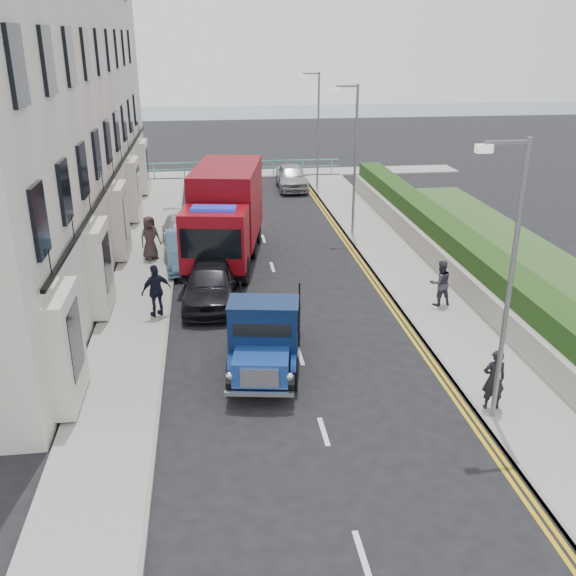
# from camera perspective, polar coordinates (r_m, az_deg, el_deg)

# --- Properties ---
(ground) EXTENTS (120.00, 120.00, 0.00)m
(ground) POSITION_cam_1_polar(r_m,az_deg,el_deg) (17.71, 2.02, -9.03)
(ground) COLOR black
(ground) RESTS_ON ground
(pavement_west) EXTENTS (2.40, 38.00, 0.12)m
(pavement_west) POSITION_cam_1_polar(r_m,az_deg,el_deg) (25.78, -12.74, 0.71)
(pavement_west) COLOR gray
(pavement_west) RESTS_ON ground
(pavement_east) EXTENTS (2.60, 38.00, 0.12)m
(pavement_east) POSITION_cam_1_polar(r_m,az_deg,el_deg) (26.82, 10.16, 1.73)
(pavement_east) COLOR gray
(pavement_east) RESTS_ON ground
(promenade) EXTENTS (30.00, 2.50, 0.12)m
(promenade) POSITION_cam_1_polar(r_m,az_deg,el_deg) (45.01, -3.97, 10.07)
(promenade) COLOR gray
(promenade) RESTS_ON ground
(sea_plane) EXTENTS (120.00, 120.00, 0.00)m
(sea_plane) POSITION_cam_1_polar(r_m,az_deg,el_deg) (75.61, -5.50, 14.66)
(sea_plane) COLOR slate
(sea_plane) RESTS_ON ground
(terrace_west) EXTENTS (6.31, 30.20, 14.25)m
(terrace_west) POSITION_cam_1_polar(r_m,az_deg,el_deg) (28.93, -22.07, 16.44)
(terrace_west) COLOR silver
(terrace_west) RESTS_ON ground
(garden_east) EXTENTS (1.45, 28.00, 1.75)m
(garden_east) POSITION_cam_1_polar(r_m,az_deg,el_deg) (27.18, 14.13, 3.55)
(garden_east) COLOR #B2AD9E
(garden_east) RESTS_ON ground
(seafront_railing) EXTENTS (13.00, 0.08, 1.11)m
(seafront_railing) POSITION_cam_1_polar(r_m,az_deg,el_deg) (44.12, -3.93, 10.53)
(seafront_railing) COLOR #59B2A5
(seafront_railing) RESTS_ON ground
(lamp_near) EXTENTS (1.23, 0.18, 7.00)m
(lamp_near) POSITION_cam_1_polar(r_m,az_deg,el_deg) (15.50, 18.88, 1.49)
(lamp_near) COLOR slate
(lamp_near) RESTS_ON ground
(lamp_mid) EXTENTS (1.23, 0.18, 7.00)m
(lamp_mid) POSITION_cam_1_polar(r_m,az_deg,el_deg) (30.22, 5.78, 11.93)
(lamp_mid) COLOR slate
(lamp_mid) RESTS_ON ground
(lamp_far) EXTENTS (1.23, 0.18, 7.00)m
(lamp_far) POSITION_cam_1_polar(r_m,az_deg,el_deg) (39.92, 2.53, 14.35)
(lamp_far) COLOR slate
(lamp_far) RESTS_ON ground
(bedford_lorry) EXTENTS (2.60, 5.00, 2.27)m
(bedford_lorry) POSITION_cam_1_polar(r_m,az_deg,el_deg) (17.99, -2.13, -4.74)
(bedford_lorry) COLOR black
(bedford_lorry) RESTS_ON ground
(red_lorry) EXTENTS (3.72, 7.72, 3.88)m
(red_lorry) POSITION_cam_1_polar(r_m,az_deg,el_deg) (27.20, -5.61, 6.68)
(red_lorry) COLOR black
(red_lorry) RESTS_ON ground
(parked_car_front) EXTENTS (2.15, 4.62, 1.53)m
(parked_car_front) POSITION_cam_1_polar(r_m,az_deg,el_deg) (23.07, -6.95, 0.47)
(parked_car_front) COLOR black
(parked_car_front) RESTS_ON ground
(parked_car_mid) EXTENTS (1.75, 4.27, 1.38)m
(parked_car_mid) POSITION_cam_1_polar(r_m,az_deg,el_deg) (27.06, -9.19, 3.38)
(parked_car_mid) COLOR teal
(parked_car_mid) RESTS_ON ground
(parked_car_rear) EXTENTS (2.42, 5.12, 1.44)m
(parked_car_rear) POSITION_cam_1_polar(r_m,az_deg,el_deg) (28.93, -9.11, 4.65)
(parked_car_rear) COLOR #B1B2B6
(parked_car_rear) RESTS_ON ground
(seafront_car_left) EXTENTS (2.78, 5.62, 1.53)m
(seafront_car_left) POSITION_cam_1_polar(r_m,az_deg,el_deg) (42.55, -5.91, 10.30)
(seafront_car_left) COLOR black
(seafront_car_left) RESTS_ON ground
(seafront_car_right) EXTENTS (1.88, 4.49, 1.52)m
(seafront_car_right) POSITION_cam_1_polar(r_m,az_deg,el_deg) (40.56, 0.32, 9.85)
(seafront_car_right) COLOR #9E9FA3
(seafront_car_right) RESTS_ON ground
(pedestrian_east_near) EXTENTS (0.62, 0.42, 1.64)m
(pedestrian_east_near) POSITION_cam_1_polar(r_m,az_deg,el_deg) (17.11, 17.83, -7.74)
(pedestrian_east_near) COLOR black
(pedestrian_east_near) RESTS_ON pavement_east
(pedestrian_east_far) EXTENTS (0.87, 0.72, 1.65)m
(pedestrian_east_far) POSITION_cam_1_polar(r_m,az_deg,el_deg) (23.03, 13.38, 0.46)
(pedestrian_east_far) COLOR #36323D
(pedestrian_east_far) RESTS_ON pavement_east
(pedestrian_west_near) EXTENTS (1.14, 0.90, 1.81)m
(pedestrian_west_near) POSITION_cam_1_polar(r_m,az_deg,el_deg) (21.95, -11.63, -0.23)
(pedestrian_west_near) COLOR black
(pedestrian_west_near) RESTS_ON pavement_west
(pedestrian_west_far) EXTENTS (1.09, 0.99, 1.86)m
(pedestrian_west_far) POSITION_cam_1_polar(r_m,az_deg,el_deg) (27.72, -12.17, 4.40)
(pedestrian_west_far) COLOR #41312F
(pedestrian_west_far) RESTS_ON pavement_west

